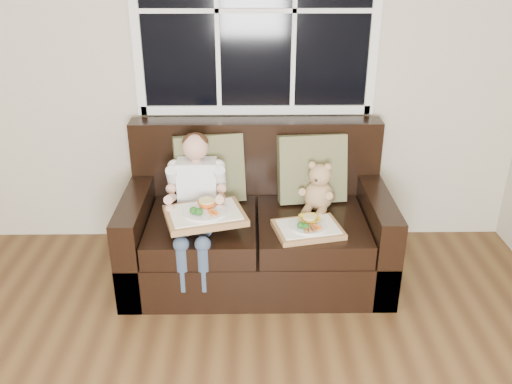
{
  "coord_description": "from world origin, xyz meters",
  "views": [
    {
      "loc": [
        0.33,
        -1.17,
        2.06
      ],
      "look_at": [
        0.37,
        1.85,
        0.66
      ],
      "focal_mm": 38.0,
      "sensor_mm": 36.0,
      "label": 1
    }
  ],
  "objects_px": {
    "loveseat": "(257,228)",
    "teddy_bear": "(319,190)",
    "child": "(196,192)",
    "tray_right": "(308,228)",
    "tray_left": "(205,214)"
  },
  "relations": [
    {
      "from": "teddy_bear",
      "to": "tray_left",
      "type": "relative_size",
      "value": 0.63
    },
    {
      "from": "tray_left",
      "to": "tray_right",
      "type": "bearing_deg",
      "value": -16.02
    },
    {
      "from": "child",
      "to": "tray_right",
      "type": "bearing_deg",
      "value": -15.18
    },
    {
      "from": "teddy_bear",
      "to": "tray_right",
      "type": "bearing_deg",
      "value": -87.15
    },
    {
      "from": "child",
      "to": "tray_right",
      "type": "xyz_separation_m",
      "value": [
        0.69,
        -0.19,
        -0.16
      ]
    },
    {
      "from": "child",
      "to": "tray_left",
      "type": "relative_size",
      "value": 1.52
    },
    {
      "from": "child",
      "to": "tray_left",
      "type": "bearing_deg",
      "value": -70.37
    },
    {
      "from": "loveseat",
      "to": "teddy_bear",
      "type": "relative_size",
      "value": 4.98
    },
    {
      "from": "loveseat",
      "to": "teddy_bear",
      "type": "bearing_deg",
      "value": 1.03
    },
    {
      "from": "teddy_bear",
      "to": "tray_right",
      "type": "relative_size",
      "value": 0.76
    },
    {
      "from": "teddy_bear",
      "to": "tray_right",
      "type": "height_order",
      "value": "teddy_bear"
    },
    {
      "from": "tray_right",
      "to": "loveseat",
      "type": "bearing_deg",
      "value": 123.17
    },
    {
      "from": "child",
      "to": "teddy_bear",
      "type": "xyz_separation_m",
      "value": [
        0.79,
        0.12,
        -0.05
      ]
    },
    {
      "from": "loveseat",
      "to": "child",
      "type": "bearing_deg",
      "value": -162.9
    },
    {
      "from": "teddy_bear",
      "to": "tray_right",
      "type": "xyz_separation_m",
      "value": [
        -0.1,
        -0.31,
        -0.11
      ]
    }
  ]
}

